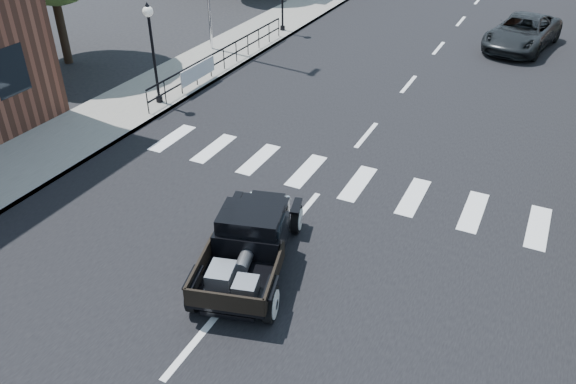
% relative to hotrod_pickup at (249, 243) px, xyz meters
% --- Properties ---
extents(ground, '(120.00, 120.00, 0.00)m').
position_rel_hotrod_pickup_xyz_m(ground, '(0.13, 0.53, -0.72)').
color(ground, black).
rests_on(ground, ground).
extents(road, '(14.00, 80.00, 0.02)m').
position_rel_hotrod_pickup_xyz_m(road, '(0.13, 15.53, -0.71)').
color(road, black).
rests_on(road, ground).
extents(road_markings, '(12.00, 60.00, 0.06)m').
position_rel_hotrod_pickup_xyz_m(road_markings, '(0.13, 10.53, -0.72)').
color(road_markings, silver).
rests_on(road_markings, ground).
extents(sidewalk_left, '(3.00, 80.00, 0.15)m').
position_rel_hotrod_pickup_xyz_m(sidewalk_left, '(-8.37, 15.53, -0.65)').
color(sidewalk_left, gray).
rests_on(sidewalk_left, ground).
extents(railing, '(0.08, 10.00, 1.00)m').
position_rel_hotrod_pickup_xyz_m(railing, '(-7.17, 10.53, -0.07)').
color(railing, black).
rests_on(railing, sidewalk_left).
extents(banner, '(0.04, 2.20, 0.60)m').
position_rel_hotrod_pickup_xyz_m(banner, '(-7.09, 8.53, -0.27)').
color(banner, silver).
rests_on(banner, sidewalk_left).
extents(lamp_post_b, '(0.36, 0.36, 3.54)m').
position_rel_hotrod_pickup_xyz_m(lamp_post_b, '(-7.47, 6.53, 1.19)').
color(lamp_post_b, black).
rests_on(lamp_post_b, sidewalk_left).
extents(hotrod_pickup, '(2.97, 4.54, 1.45)m').
position_rel_hotrod_pickup_xyz_m(hotrod_pickup, '(0.00, 0.00, 0.00)').
color(hotrod_pickup, black).
rests_on(hotrod_pickup, ground).
extents(second_car, '(3.31, 5.57, 1.45)m').
position_rel_hotrod_pickup_xyz_m(second_car, '(3.48, 19.24, 0.00)').
color(second_car, black).
rests_on(second_car, ground).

